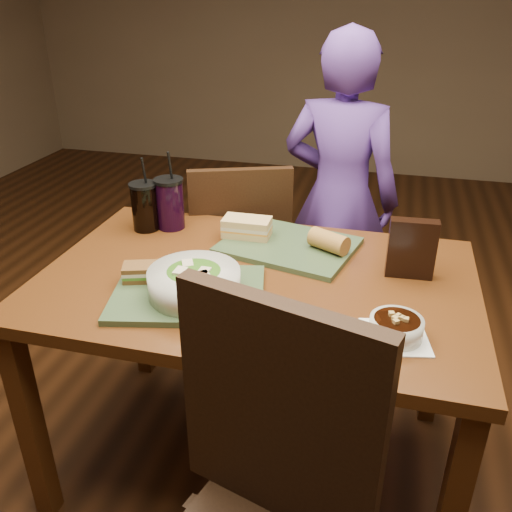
# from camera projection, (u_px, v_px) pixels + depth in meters

# --- Properties ---
(ground) EXTENTS (6.00, 6.00, 0.00)m
(ground) POSITION_uv_depth(u_px,v_px,m) (256.00, 457.00, 1.97)
(ground) COLOR #381C0B
(ground) RESTS_ON ground
(dining_table) EXTENTS (1.30, 0.85, 0.75)m
(dining_table) POSITION_uv_depth(u_px,v_px,m) (256.00, 302.00, 1.67)
(dining_table) COLOR #512A10
(dining_table) RESTS_ON ground
(chair_far) EXTENTS (0.52, 0.53, 0.92)m
(chair_far) POSITION_uv_depth(u_px,v_px,m) (248.00, 256.00, 2.29)
(chair_far) COLOR black
(chair_far) RESTS_ON ground
(diner) EXTENTS (0.56, 0.42, 1.41)m
(diner) POSITION_uv_depth(u_px,v_px,m) (339.00, 199.00, 2.35)
(diner) COLOR #55328A
(diner) RESTS_ON ground
(tray_near) EXTENTS (0.48, 0.40, 0.02)m
(tray_near) POSITION_uv_depth(u_px,v_px,m) (189.00, 293.00, 1.53)
(tray_near) COLOR #374B2D
(tray_near) RESTS_ON dining_table
(tray_far) EXTENTS (0.48, 0.41, 0.02)m
(tray_far) POSITION_uv_depth(u_px,v_px,m) (288.00, 246.00, 1.81)
(tray_far) COLOR #374B2D
(tray_far) RESTS_ON dining_table
(salad_bowl) EXTENTS (0.25, 0.25, 0.08)m
(salad_bowl) POSITION_uv_depth(u_px,v_px,m) (194.00, 281.00, 1.49)
(salad_bowl) COLOR silver
(salad_bowl) RESTS_ON tray_near
(soup_bowl) EXTENTS (0.19, 0.19, 0.07)m
(soup_bowl) POSITION_uv_depth(u_px,v_px,m) (396.00, 328.00, 1.34)
(soup_bowl) COLOR white
(soup_bowl) RESTS_ON dining_table
(sandwich_near) EXTENTS (0.12, 0.10, 0.05)m
(sandwich_near) POSITION_uv_depth(u_px,v_px,m) (141.00, 272.00, 1.57)
(sandwich_near) COLOR #593819
(sandwich_near) RESTS_ON tray_near
(sandwich_far) EXTENTS (0.16, 0.09, 0.06)m
(sandwich_far) POSITION_uv_depth(u_px,v_px,m) (247.00, 227.00, 1.84)
(sandwich_far) COLOR tan
(sandwich_far) RESTS_ON tray_far
(baguette_near) EXTENTS (0.12, 0.11, 0.05)m
(baguette_near) POSITION_uv_depth(u_px,v_px,m) (225.00, 311.00, 1.38)
(baguette_near) COLOR #AD7533
(baguette_near) RESTS_ON tray_near
(baguette_far) EXTENTS (0.14, 0.12, 0.06)m
(baguette_far) POSITION_uv_depth(u_px,v_px,m) (329.00, 241.00, 1.74)
(baguette_far) COLOR #AD7533
(baguette_far) RESTS_ON tray_far
(cup_cola) EXTENTS (0.10, 0.10, 0.27)m
(cup_cola) POSITION_uv_depth(u_px,v_px,m) (145.00, 206.00, 1.91)
(cup_cola) COLOR black
(cup_cola) RESTS_ON dining_table
(cup_berry) EXTENTS (0.10, 0.10, 0.28)m
(cup_berry) POSITION_uv_depth(u_px,v_px,m) (170.00, 203.00, 1.92)
(cup_berry) COLOR black
(cup_berry) RESTS_ON dining_table
(chip_bag) EXTENTS (0.14, 0.05, 0.18)m
(chip_bag) POSITION_uv_depth(u_px,v_px,m) (412.00, 249.00, 1.60)
(chip_bag) COLOR black
(chip_bag) RESTS_ON dining_table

